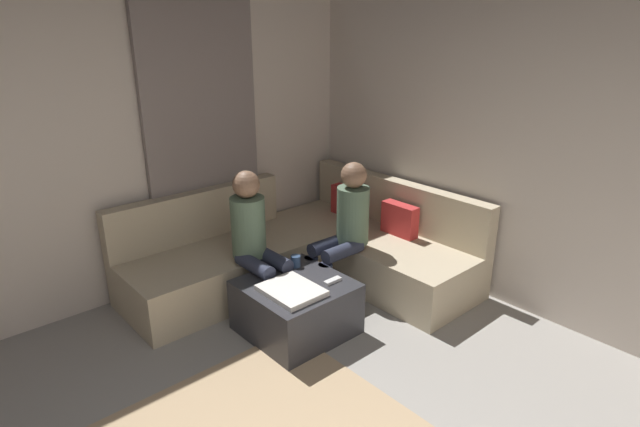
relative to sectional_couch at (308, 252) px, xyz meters
The scene contains 10 objects.
wall_back 2.57m from the sectional_couch, 27.05° to the left, with size 6.00×0.12×2.70m, color beige.
wall_left 2.33m from the sectional_couch, 114.60° to the right, with size 0.12×6.00×2.70m, color beige.
curtain_panel 1.36m from the sectional_couch, 142.74° to the right, with size 0.06×1.10×2.50m, color gray.
sectional_couch is the anchor object (origin of this frame).
ottoman 0.88m from the sectional_couch, 46.45° to the right, with size 0.76×0.76×0.42m, color #333338.
folded_blanket 1.04m from the sectional_couch, 47.02° to the right, with size 0.44×0.36×0.04m, color white.
coffee_mug 0.62m from the sectional_couch, 49.87° to the right, with size 0.08×0.08×0.10m, color #334C72.
game_remote 0.90m from the sectional_couch, 27.87° to the right, with size 0.05×0.15×0.02m, color white.
person_on_couch_back 0.57m from the sectional_couch, ahead, with size 0.30×0.60×1.20m.
person_on_couch_side 0.79m from the sectional_couch, 77.66° to the right, with size 0.60×0.30×1.20m.
Camera 1 is at (1.25, -0.93, 2.28)m, focal length 28.71 mm.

